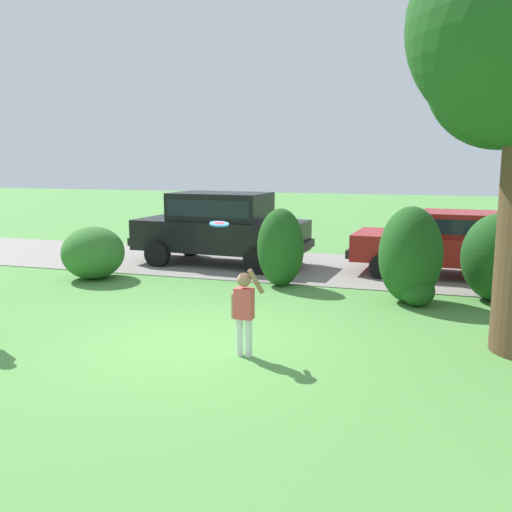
% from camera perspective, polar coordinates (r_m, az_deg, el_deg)
% --- Properties ---
extents(ground_plane, '(80.00, 80.00, 0.00)m').
position_cam_1_polar(ground_plane, '(8.75, -6.10, -8.73)').
color(ground_plane, '#518E42').
extents(driveway_strip, '(28.00, 4.40, 0.02)m').
position_cam_1_polar(driveway_strip, '(14.81, 3.99, -1.04)').
color(driveway_strip, gray).
rests_on(driveway_strip, ground).
extents(shrub_near_tree, '(1.42, 1.55, 1.23)m').
position_cam_1_polar(shrub_near_tree, '(13.73, -16.19, 0.32)').
color(shrub_near_tree, '#33702B').
rests_on(shrub_near_tree, ground).
extents(shrub_centre_left, '(1.04, 0.93, 1.73)m').
position_cam_1_polar(shrub_centre_left, '(12.37, 2.51, 0.86)').
color(shrub_centre_left, '#1E511C').
rests_on(shrub_centre_left, ground).
extents(shrub_centre, '(1.22, 1.34, 1.89)m').
position_cam_1_polar(shrub_centre, '(11.30, 15.45, -0.15)').
color(shrub_centre, '#1E511C').
rests_on(shrub_centre, ground).
extents(shrub_centre_right, '(1.39, 1.45, 1.74)m').
position_cam_1_polar(shrub_centre_right, '(12.07, 23.35, -0.42)').
color(shrub_centre_right, '#1E511C').
rests_on(shrub_centre_right, ground).
extents(parked_sedan, '(4.50, 2.30, 1.56)m').
position_cam_1_polar(parked_sedan, '(14.20, 18.92, 1.42)').
color(parked_sedan, maroon).
rests_on(parked_sedan, ground).
extents(parked_suv, '(4.80, 2.32, 1.92)m').
position_cam_1_polar(parked_suv, '(14.97, -3.61, 3.21)').
color(parked_suv, black).
rests_on(parked_suv, ground).
extents(child_thrower, '(0.46, 0.25, 1.29)m').
position_cam_1_polar(child_thrower, '(7.93, -1.21, -5.21)').
color(child_thrower, white).
rests_on(child_thrower, ground).
extents(frisbee, '(0.28, 0.28, 0.08)m').
position_cam_1_polar(frisbee, '(8.08, -3.75, 3.27)').
color(frisbee, '#337FDB').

